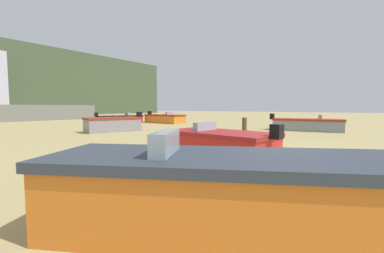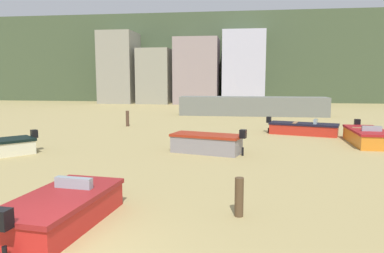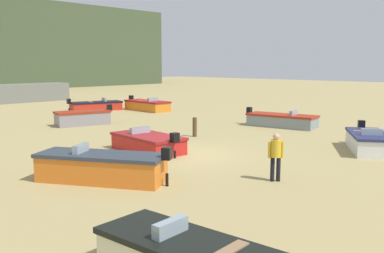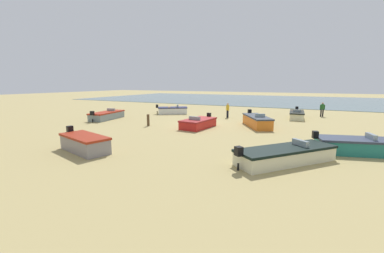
{
  "view_description": "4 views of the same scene",
  "coord_description": "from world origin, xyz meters",
  "px_view_note": "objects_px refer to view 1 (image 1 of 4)",
  "views": [
    {
      "loc": [
        -7.68,
        -2.34,
        1.52
      ],
      "look_at": [
        3.24,
        5.86,
        0.49
      ],
      "focal_mm": 23.52,
      "sensor_mm": 36.0,
      "label": 1
    },
    {
      "loc": [
        3.7,
        -6.4,
        3.57
      ],
      "look_at": [
        1.29,
        11.09,
        1.28
      ],
      "focal_mm": 34.5,
      "sensor_mm": 36.0,
      "label": 2
    },
    {
      "loc": [
        -13.26,
        -12.69,
        3.9
      ],
      "look_at": [
        3.64,
        3.15,
        0.53
      ],
      "focal_mm": 40.64,
      "sensor_mm": 36.0,
      "label": 3
    },
    {
      "loc": [
        -9.11,
        20.39,
        3.78
      ],
      "look_at": [
        -2.86,
        7.5,
        1.2
      ],
      "focal_mm": 22.84,
      "sensor_mm": 36.0,
      "label": 4
    }
  ],
  "objects_px": {
    "boat_red_7": "(120,119)",
    "boat_grey_3": "(113,124)",
    "boat_grey_5": "(307,125)",
    "boat_red_8": "(220,143)",
    "mooring_post_near_water": "(244,128)",
    "boat_orange_9": "(165,119)",
    "boat_orange_0": "(226,193)"
  },
  "relations": [
    {
      "from": "boat_orange_9",
      "to": "mooring_post_near_water",
      "type": "bearing_deg",
      "value": 62.25
    },
    {
      "from": "boat_grey_5",
      "to": "boat_orange_9",
      "type": "height_order",
      "value": "boat_orange_9"
    },
    {
      "from": "boat_orange_0",
      "to": "boat_grey_3",
      "type": "height_order",
      "value": "boat_orange_0"
    },
    {
      "from": "boat_red_8",
      "to": "mooring_post_near_water",
      "type": "bearing_deg",
      "value": 21.05
    },
    {
      "from": "boat_grey_3",
      "to": "boat_grey_5",
      "type": "relative_size",
      "value": 0.81
    },
    {
      "from": "boat_grey_3",
      "to": "mooring_post_near_water",
      "type": "height_order",
      "value": "boat_grey_3"
    },
    {
      "from": "boat_grey_3",
      "to": "boat_orange_9",
      "type": "bearing_deg",
      "value": -52.15
    },
    {
      "from": "boat_orange_9",
      "to": "mooring_post_near_water",
      "type": "distance_m",
      "value": 13.58
    },
    {
      "from": "boat_orange_0",
      "to": "boat_orange_9",
      "type": "bearing_deg",
      "value": 16.02
    },
    {
      "from": "boat_red_7",
      "to": "boat_orange_0",
      "type": "bearing_deg",
      "value": -17.4
    },
    {
      "from": "boat_orange_0",
      "to": "boat_orange_9",
      "type": "xyz_separation_m",
      "value": [
        15.54,
        15.56,
        -0.06
      ]
    },
    {
      "from": "boat_grey_5",
      "to": "boat_orange_9",
      "type": "xyz_separation_m",
      "value": [
        0.52,
        13.22,
        0.02
      ]
    },
    {
      "from": "boat_red_7",
      "to": "boat_orange_9",
      "type": "xyz_separation_m",
      "value": [
        2.91,
        -3.17,
        0.04
      ]
    },
    {
      "from": "boat_red_7",
      "to": "mooring_post_near_water",
      "type": "bearing_deg",
      "value": 1.79
    },
    {
      "from": "boat_grey_5",
      "to": "boat_red_7",
      "type": "bearing_deg",
      "value": -90.53
    },
    {
      "from": "boat_orange_0",
      "to": "boat_red_7",
      "type": "height_order",
      "value": "boat_orange_0"
    },
    {
      "from": "boat_red_7",
      "to": "boat_red_8",
      "type": "bearing_deg",
      "value": -10.64
    },
    {
      "from": "boat_grey_3",
      "to": "mooring_post_near_water",
      "type": "relative_size",
      "value": 3.62
    },
    {
      "from": "boat_grey_3",
      "to": "boat_red_7",
      "type": "xyz_separation_m",
      "value": [
        5.59,
        6.7,
        -0.08
      ]
    },
    {
      "from": "boat_orange_0",
      "to": "boat_grey_3",
      "type": "xyz_separation_m",
      "value": [
        7.05,
        12.03,
        -0.02
      ]
    },
    {
      "from": "boat_red_7",
      "to": "boat_red_8",
      "type": "xyz_separation_m",
      "value": [
        -8.27,
        -16.07,
        0.0
      ]
    },
    {
      "from": "boat_grey_5",
      "to": "boat_red_8",
      "type": "distance_m",
      "value": 10.67
    },
    {
      "from": "mooring_post_near_water",
      "to": "boat_grey_5",
      "type": "bearing_deg",
      "value": -13.23
    },
    {
      "from": "boat_grey_3",
      "to": "boat_grey_5",
      "type": "xyz_separation_m",
      "value": [
        7.97,
        -9.69,
        -0.06
      ]
    },
    {
      "from": "boat_red_7",
      "to": "boat_orange_9",
      "type": "distance_m",
      "value": 4.3
    },
    {
      "from": "boat_grey_3",
      "to": "boat_orange_9",
      "type": "xyz_separation_m",
      "value": [
        8.49,
        3.53,
        -0.04
      ]
    },
    {
      "from": "boat_orange_0",
      "to": "boat_red_7",
      "type": "relative_size",
      "value": 0.97
    },
    {
      "from": "mooring_post_near_water",
      "to": "boat_orange_9",
      "type": "bearing_deg",
      "value": 59.73
    },
    {
      "from": "boat_grey_3",
      "to": "boat_red_8",
      "type": "height_order",
      "value": "boat_grey_3"
    },
    {
      "from": "boat_red_7",
      "to": "boat_grey_3",
      "type": "bearing_deg",
      "value": -23.21
    },
    {
      "from": "boat_grey_3",
      "to": "boat_red_7",
      "type": "bearing_deg",
      "value": -24.54
    },
    {
      "from": "boat_grey_3",
      "to": "boat_red_7",
      "type": "height_order",
      "value": "boat_grey_3"
    }
  ]
}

